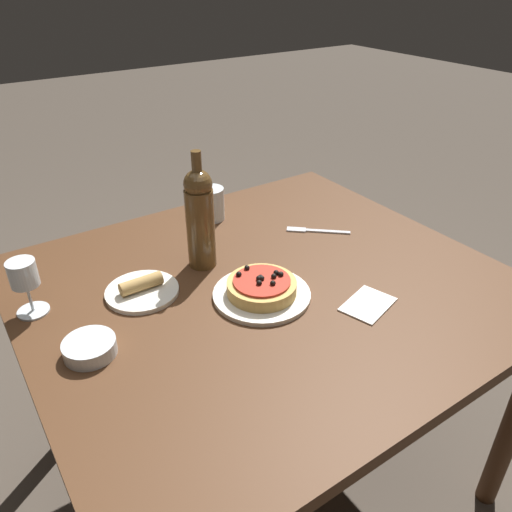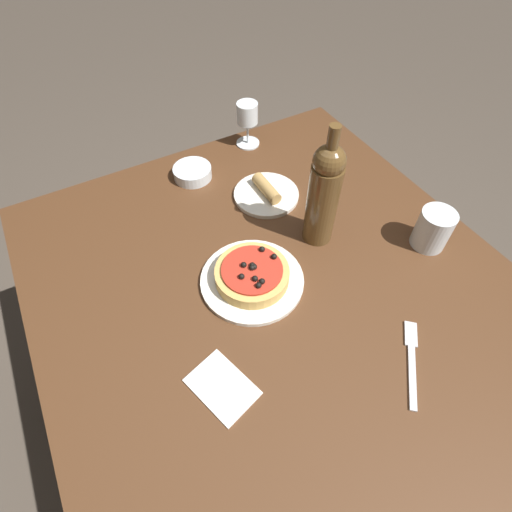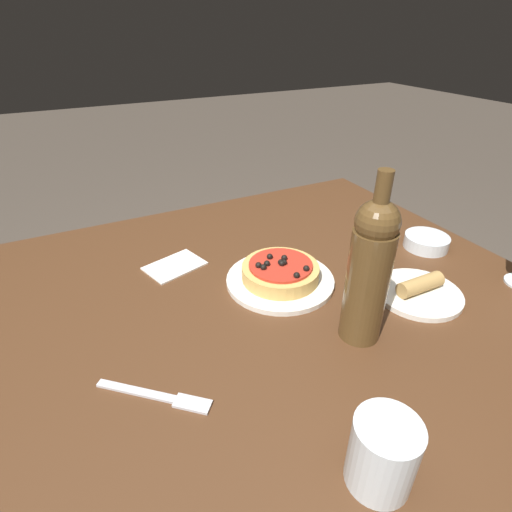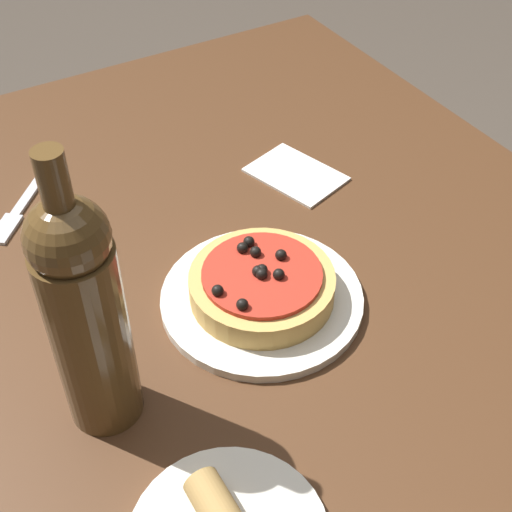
% 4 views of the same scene
% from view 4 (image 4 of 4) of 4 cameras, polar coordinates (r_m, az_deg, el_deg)
% --- Properties ---
extents(dining_table, '(1.21, 1.09, 0.77)m').
position_cam_4_polar(dining_table, '(0.95, -3.43, -6.80)').
color(dining_table, '#4C2D19').
rests_on(dining_table, ground_plane).
extents(dinner_plate, '(0.25, 0.25, 0.01)m').
position_cam_4_polar(dinner_plate, '(0.87, 0.47, -3.41)').
color(dinner_plate, white).
rests_on(dinner_plate, dining_table).
extents(pizza, '(0.17, 0.17, 0.05)m').
position_cam_4_polar(pizza, '(0.85, 0.46, -2.25)').
color(pizza, tan).
rests_on(pizza, dinner_plate).
extents(wine_bottle, '(0.08, 0.08, 0.33)m').
position_cam_4_polar(wine_bottle, '(0.68, -13.49, -4.45)').
color(wine_bottle, brown).
rests_on(wine_bottle, dining_table).
extents(fork, '(0.16, 0.14, 0.00)m').
position_cam_4_polar(fork, '(1.06, -18.18, 3.97)').
color(fork, silver).
rests_on(fork, dining_table).
extents(paper_napkin, '(0.16, 0.13, 0.00)m').
position_cam_4_polar(paper_napkin, '(1.06, 3.20, 6.53)').
color(paper_napkin, silver).
rests_on(paper_napkin, dining_table).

